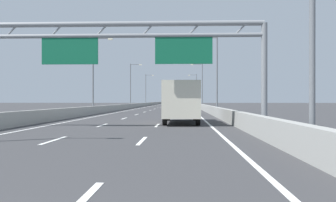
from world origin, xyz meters
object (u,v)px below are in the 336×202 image
object	(u,v)px
orange_car	(172,103)
box_truck	(181,101)
sign_gantry	(125,47)
streetlamp_left_mid	(95,70)
streetlamp_left_far	(131,83)
green_car	(172,103)
white_car	(184,108)
black_car	(169,104)
streetlamp_right_distant	(195,88)
streetlamp_right_mid	(215,70)
streetlamp_right_far	(201,83)
streetlamp_left_distant	(146,88)

from	to	relation	value
orange_car	box_truck	size ratio (longest dim) A/B	0.54
sign_gantry	streetlamp_left_mid	distance (m)	24.56
streetlamp_left_far	green_car	bearing A→B (deg)	78.76
white_car	green_car	size ratio (longest dim) A/B	0.98
black_car	streetlamp_left_far	bearing A→B (deg)	-111.95
streetlamp_right_distant	black_car	distance (m)	16.89
sign_gantry	white_car	xyz separation A→B (m)	(3.60, 18.83, -4.09)
streetlamp_right_mid	orange_car	bearing A→B (deg)	95.32
streetlamp_right_far	streetlamp_left_distant	xyz separation A→B (m)	(-14.93, 32.88, 0.00)
streetlamp_right_far	orange_car	bearing A→B (deg)	99.00
streetlamp_right_far	streetlamp_right_distant	xyz separation A→B (m)	(0.00, 32.88, 0.00)
streetlamp_right_far	streetlamp_left_distant	world-z (taller)	same
sign_gantry	streetlamp_right_mid	bearing A→B (deg)	72.34
streetlamp_left_mid	black_car	distance (m)	52.11
streetlamp_left_far	streetlamp_right_far	size ratio (longest dim) A/B	1.00
streetlamp_left_distant	streetlamp_right_far	bearing A→B (deg)	-65.58
streetlamp_left_distant	box_truck	world-z (taller)	streetlamp_left_distant
black_car	box_truck	world-z (taller)	box_truck
sign_gantry	streetlamp_left_distant	world-z (taller)	streetlamp_left_distant
streetlamp_left_distant	orange_car	size ratio (longest dim) A/B	2.19
streetlamp_right_distant	orange_car	xyz separation A→B (m)	(-7.43, 14.02, -4.68)
streetlamp_left_distant	orange_car	world-z (taller)	streetlamp_left_distant
sign_gantry	streetlamp_right_distant	bearing A→B (deg)	85.23
streetlamp_left_distant	streetlamp_right_distant	world-z (taller)	same
streetlamp_left_far	black_car	bearing A→B (deg)	68.05
streetlamp_right_far	green_car	bearing A→B (deg)	100.97
black_car	orange_car	distance (m)	28.43
green_car	box_truck	bearing A→B (deg)	-87.91
streetlamp_right_mid	streetlamp_left_distant	xyz separation A→B (m)	(-14.93, 65.77, 0.00)
box_truck	green_car	bearing A→B (deg)	92.09
streetlamp_left_far	white_car	xyz separation A→B (m)	(11.09, -37.44, -4.66)
streetlamp_left_far	black_car	world-z (taller)	streetlamp_left_far
streetlamp_right_distant	white_car	distance (m)	70.59
streetlamp_left_far	streetlamp_right_distant	bearing A→B (deg)	65.58
black_car	white_car	size ratio (longest dim) A/B	0.98
sign_gantry	streetlamp_right_distant	xyz separation A→B (m)	(7.44, 89.15, 0.56)
sign_gantry	black_car	world-z (taller)	sign_gantry
streetlamp_left_far	orange_car	bearing A→B (deg)	80.91
streetlamp_right_far	black_car	bearing A→B (deg)	112.05
streetlamp_left_far	sign_gantry	bearing A→B (deg)	-82.42
streetlamp_left_mid	orange_car	world-z (taller)	streetlamp_left_mid
streetlamp_left_far	black_car	xyz separation A→B (m)	(7.45, 18.48, -4.66)
streetlamp_left_mid	streetlamp_right_far	world-z (taller)	same
green_car	orange_car	world-z (taller)	green_car
streetlamp_right_mid	white_car	xyz separation A→B (m)	(-3.84, -4.56, -4.66)
green_car	streetlamp_right_far	bearing A→B (deg)	-79.03
streetlamp_left_mid	green_car	xyz separation A→B (m)	(7.56, 70.91, -4.64)
streetlamp_left_mid	green_car	distance (m)	71.46
black_car	box_truck	size ratio (longest dim) A/B	0.54
streetlamp_left_distant	green_car	world-z (taller)	streetlamp_left_distant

